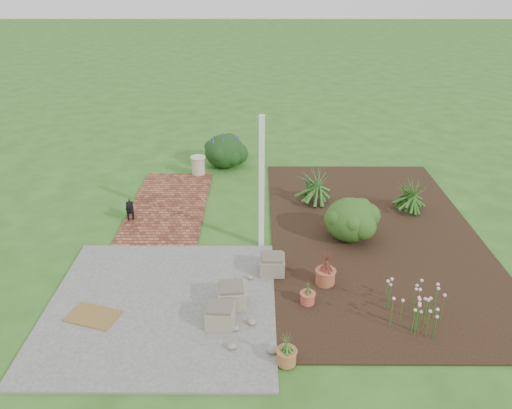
{
  "coord_description": "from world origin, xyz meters",
  "views": [
    {
      "loc": [
        0.24,
        -7.97,
        4.81
      ],
      "look_at": [
        0.2,
        0.4,
        0.7
      ],
      "focal_mm": 35.0,
      "sensor_mm": 36.0,
      "label": 1
    }
  ],
  "objects_px": {
    "cream_ceramic_urn": "(198,165)",
    "black_dog": "(130,208)",
    "evergreen_shrub": "(351,219)",
    "stone_trough_near": "(220,316)"
  },
  "relations": [
    {
      "from": "stone_trough_near",
      "to": "black_dog",
      "type": "height_order",
      "value": "black_dog"
    },
    {
      "from": "black_dog",
      "to": "cream_ceramic_urn",
      "type": "xyz_separation_m",
      "value": [
        1.14,
        2.39,
        -0.02
      ]
    },
    {
      "from": "cream_ceramic_urn",
      "to": "evergreen_shrub",
      "type": "distance_m",
      "value": 4.51
    },
    {
      "from": "black_dog",
      "to": "evergreen_shrub",
      "type": "height_order",
      "value": "evergreen_shrub"
    },
    {
      "from": "black_dog",
      "to": "evergreen_shrub",
      "type": "xyz_separation_m",
      "value": [
        4.36,
        -0.76,
        0.16
      ]
    },
    {
      "from": "evergreen_shrub",
      "to": "black_dog",
      "type": "bearing_deg",
      "value": 170.1
    },
    {
      "from": "stone_trough_near",
      "to": "black_dog",
      "type": "relative_size",
      "value": 0.88
    },
    {
      "from": "stone_trough_near",
      "to": "evergreen_shrub",
      "type": "bearing_deg",
      "value": 47.85
    },
    {
      "from": "stone_trough_near",
      "to": "cream_ceramic_urn",
      "type": "height_order",
      "value": "cream_ceramic_urn"
    },
    {
      "from": "cream_ceramic_urn",
      "to": "black_dog",
      "type": "bearing_deg",
      "value": -115.46
    }
  ]
}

